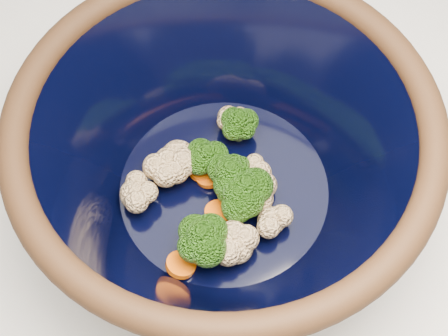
# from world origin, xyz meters

# --- Properties ---
(mixing_bowl) EXTENTS (0.46, 0.46, 0.16)m
(mixing_bowl) POSITION_xyz_m (-0.07, 0.08, 0.99)
(mixing_bowl) COLOR black
(mixing_bowl) RESTS_ON counter
(vegetable_pile) EXTENTS (0.16, 0.14, 0.06)m
(vegetable_pile) POSITION_xyz_m (-0.08, 0.08, 0.96)
(vegetable_pile) COLOR #608442
(vegetable_pile) RESTS_ON mixing_bowl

